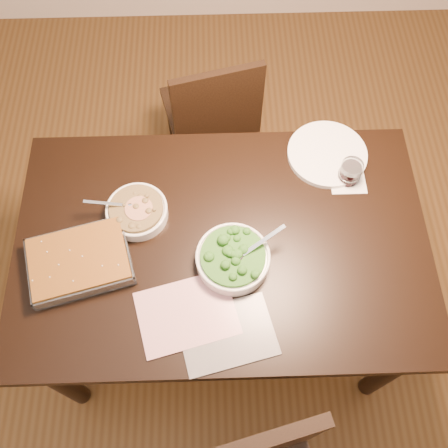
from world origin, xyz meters
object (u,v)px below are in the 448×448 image
baking_dish (80,261)px  table (222,252)px  wine_tumbler (350,172)px  chair_far (212,115)px  broccoli_bowl (233,258)px  stew_bowl (137,211)px  dinner_plate (327,154)px

baking_dish → table: bearing=-5.5°
wine_tumbler → chair_far: size_ratio=0.11×
baking_dish → broccoli_bowl: bearing=-15.4°
broccoli_bowl → baking_dish: broccoli_bowl is taller
broccoli_bowl → stew_bowl: bearing=149.7°
baking_dish → wine_tumbler: (0.92, 0.30, 0.02)m
wine_tumbler → chair_far: (-0.48, 0.55, -0.33)m
stew_bowl → baking_dish: bearing=-134.4°
broccoli_bowl → dinner_plate: size_ratio=0.89×
table → stew_bowl: size_ratio=5.96×
stew_bowl → chair_far: bearing=68.5°
chair_far → wine_tumbler: bearing=117.1°
baking_dish → wine_tumbler: wine_tumbler is taller
table → dinner_plate: dinner_plate is taller
dinner_plate → chair_far: chair_far is taller
baking_dish → dinner_plate: bearing=10.9°
broccoli_bowl → baking_dish: size_ratio=0.70×
dinner_plate → chair_far: (-0.42, 0.44, -0.30)m
stew_bowl → table: bearing=-20.4°
table → chair_far: size_ratio=1.68×
wine_tumbler → dinner_plate: size_ratio=0.30×
chair_far → dinner_plate: bearing=119.3°
broccoli_bowl → chair_far: bearing=93.8°
broccoli_bowl → chair_far: (-0.06, 0.86, -0.32)m
wine_tumbler → stew_bowl: bearing=-170.5°
table → wine_tumbler: bearing=26.7°
wine_tumbler → broccoli_bowl: bearing=-143.7°
broccoli_bowl → wine_tumbler: (0.42, 0.31, 0.02)m
table → stew_bowl: (-0.29, 0.11, 0.12)m
table → dinner_plate: 0.53m
stew_bowl → dinner_plate: bearing=18.6°
broccoli_bowl → wine_tumbler: size_ratio=2.96×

